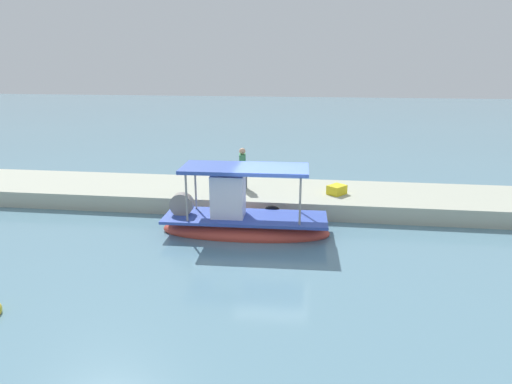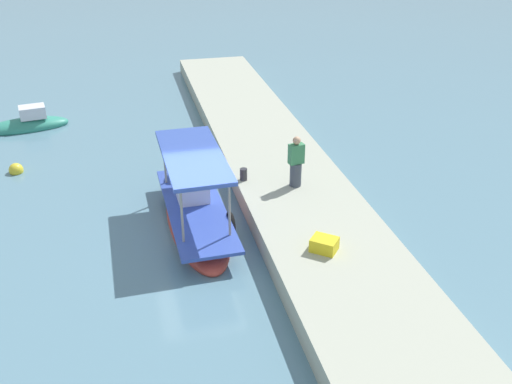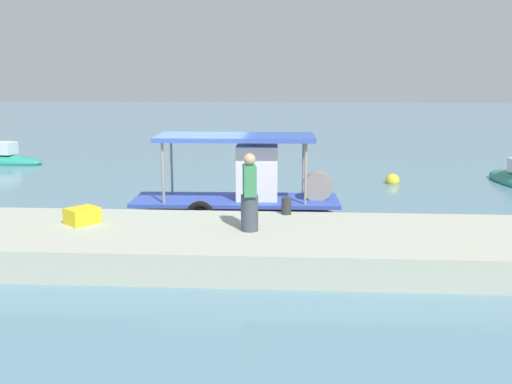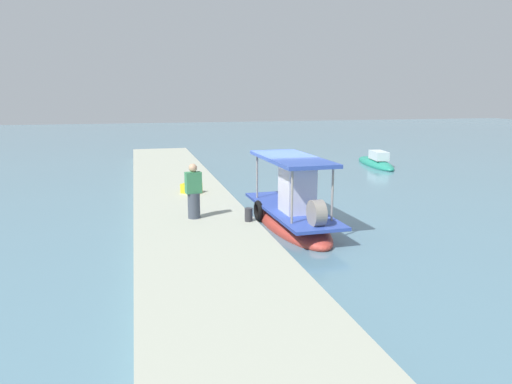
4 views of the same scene
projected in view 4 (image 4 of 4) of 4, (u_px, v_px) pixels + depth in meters
The scene contains 7 objects.
ground_plane at pixel (286, 218), 17.14m from camera, with size 120.00×120.00×0.00m, color slate.
dock_quay at pixel (188, 216), 16.23m from camera, with size 36.00×3.62×0.66m, color #ADB19E.
main_fishing_boat at pixel (292, 214), 15.98m from camera, with size 5.85×1.95×2.72m.
fisherman_near_bollard at pixel (194, 194), 14.49m from camera, with size 0.43×0.52×1.69m.
mooring_bollard at pixel (249, 215), 14.24m from camera, with size 0.24×0.24×0.40m, color #2D2D33.
cargo_crate at pixel (191, 188), 18.34m from camera, with size 0.67×0.54×0.36m, color yellow.
moored_boat_mid at pixel (376, 163), 29.88m from camera, with size 5.50×2.06×1.20m.
Camera 4 is at (15.82, -5.12, 4.41)m, focal length 33.32 mm.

